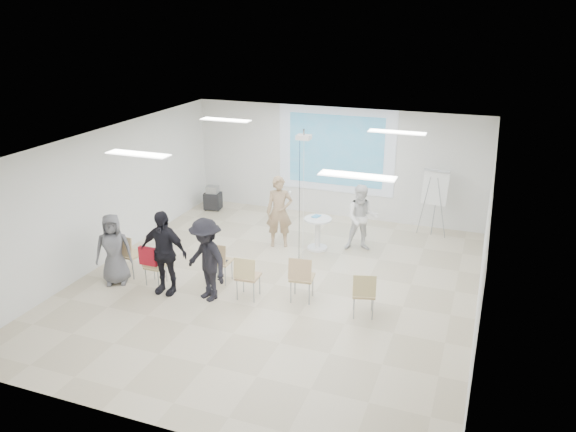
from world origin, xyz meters
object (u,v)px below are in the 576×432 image
(chair_left_mid, at_px, (153,265))
(audience_outer, at_px, (113,245))
(chair_left_inner, at_px, (219,259))
(player_left, at_px, (279,207))
(chair_right_inner, at_px, (301,275))
(av_cart, at_px, (213,199))
(audience_mid, at_px, (206,254))
(laptop, at_px, (221,260))
(audience_left, at_px, (163,246))
(chair_far_left, at_px, (128,252))
(flipchart_easel, at_px, (435,188))
(chair_center, at_px, (247,274))
(chair_right_far, at_px, (364,291))
(player_right, at_px, (362,215))
(pedestal_table, at_px, (318,232))

(chair_left_mid, xyz_separation_m, audience_outer, (-0.81, -0.17, 0.38))
(chair_left_inner, bearing_deg, player_left, 76.87)
(chair_right_inner, bearing_deg, chair_left_mid, -179.58)
(audience_outer, height_order, av_cart, audience_outer)
(chair_left_inner, bearing_deg, chair_left_mid, -156.92)
(player_left, xyz_separation_m, audience_mid, (-0.36, -2.99, -0.02))
(laptop, bearing_deg, audience_left, 42.86)
(chair_far_left, height_order, audience_left, audience_left)
(laptop, xyz_separation_m, flipchart_easel, (3.83, 4.11, 0.78))
(av_cart, bearing_deg, flipchart_easel, -7.72)
(player_left, relative_size, chair_left_inner, 2.17)
(chair_center, relative_size, flipchart_easel, 0.54)
(chair_center, distance_m, audience_left, 1.75)
(chair_far_left, distance_m, audience_mid, 2.11)
(chair_right_inner, distance_m, audience_left, 2.79)
(chair_far_left, xyz_separation_m, chair_right_inner, (3.81, 0.21, 0.01))
(chair_right_far, bearing_deg, audience_outer, 170.00)
(chair_center, bearing_deg, flipchart_easel, 53.43)
(chair_left_inner, distance_m, audience_left, 1.20)
(player_left, xyz_separation_m, player_right, (1.90, 0.43, -0.09))
(chair_left_mid, height_order, chair_center, chair_center)
(chair_right_inner, distance_m, chair_right_far, 1.28)
(pedestal_table, relative_size, chair_center, 0.87)
(player_left, bearing_deg, chair_left_inner, -121.06)
(pedestal_table, xyz_separation_m, chair_center, (-0.55, -2.85, 0.10))
(chair_right_inner, relative_size, audience_outer, 0.57)
(audience_left, bearing_deg, flipchart_easel, 46.55)
(chair_far_left, bearing_deg, audience_outer, -95.82)
(pedestal_table, distance_m, audience_left, 3.88)
(player_left, distance_m, player_right, 1.96)
(player_right, relative_size, chair_center, 1.92)
(player_left, xyz_separation_m, av_cart, (-2.73, 1.77, -0.66))
(player_right, bearing_deg, chair_right_far, -91.11)
(chair_left_mid, distance_m, chair_right_far, 4.36)
(pedestal_table, relative_size, chair_left_mid, 1.02)
(laptop, bearing_deg, flipchart_easel, -134.92)
(audience_left, relative_size, audience_mid, 1.04)
(chair_far_left, distance_m, chair_right_inner, 3.82)
(player_left, bearing_deg, player_right, -7.01)
(chair_left_inner, bearing_deg, audience_outer, -161.94)
(chair_left_inner, distance_m, audience_outer, 2.19)
(player_left, height_order, chair_center, player_left)
(player_right, xyz_separation_m, audience_left, (-3.20, -3.46, 0.11))
(pedestal_table, relative_size, audience_left, 0.40)
(chair_left_mid, relative_size, av_cart, 1.14)
(player_right, relative_size, chair_right_far, 1.97)
(audience_outer, xyz_separation_m, flipchart_easel, (5.86, 4.95, 0.42))
(player_left, xyz_separation_m, audience_outer, (-2.49, -3.03, -0.13))
(chair_center, relative_size, laptop, 2.78)
(pedestal_table, relative_size, chair_left_inner, 0.89)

